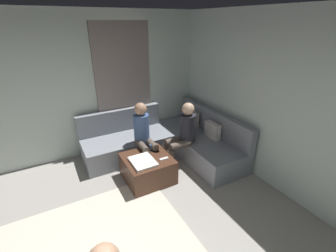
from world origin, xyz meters
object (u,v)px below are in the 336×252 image
Objects in this scene: person_on_couch_back at (183,132)px; game_remote at (164,159)px; coffee_mug at (151,147)px; ottoman at (148,168)px; sectional_couch at (168,141)px; person_on_couch_side at (144,133)px.

game_remote is at bearing 118.68° from person_on_couch_back.
coffee_mug reaches higher than game_remote.
ottoman is at bearing 98.73° from person_on_couch_back.
person_on_couch_back reaches higher than sectional_couch.
person_on_couch_back reaches higher than coffee_mug.
game_remote reaches higher than ottoman.
sectional_couch reaches higher than coffee_mug.
game_remote is 0.12× the size of person_on_couch_back.
sectional_couch is at bearing 146.98° from game_remote.
person_on_couch_side is (-0.42, 0.13, 0.45)m from ottoman.
ottoman is 0.63m from person_on_couch_side.
person_on_couch_back is 1.00× the size of person_on_couch_side.
ottoman is 0.89m from person_on_couch_back.
coffee_mug is (-0.22, 0.18, 0.26)m from ottoman.
person_on_couch_side reaches higher than sectional_couch.
person_on_couch_side is at bearing -75.59° from sectional_couch.
person_on_couch_back is at bearing 80.00° from coffee_mug.
sectional_couch reaches higher than game_remote.
coffee_mug is at bearing -56.37° from sectional_couch.
person_on_couch_side reaches higher than coffee_mug.
person_on_couch_back is (-0.12, 0.76, 0.45)m from ottoman.
person_on_couch_side is (-0.31, -0.63, 0.00)m from person_on_couch_back.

